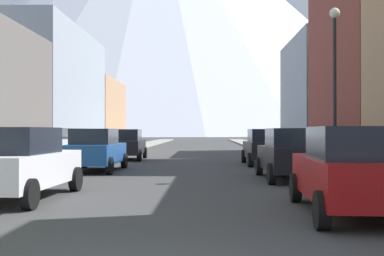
# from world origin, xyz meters

# --- Properties ---
(sidewalk_left) EXTENTS (2.50, 100.00, 0.15)m
(sidewalk_left) POSITION_xyz_m (-6.25, 35.00, 0.07)
(sidewalk_left) COLOR gray
(sidewalk_left) RESTS_ON ground
(sidewalk_right) EXTENTS (2.50, 100.00, 0.15)m
(sidewalk_right) POSITION_xyz_m (6.25, 35.00, 0.07)
(sidewalk_right) COLOR gray
(sidewalk_right) RESTS_ON ground
(storefront_left_2) EXTENTS (7.76, 13.85, 8.59)m
(storefront_left_2) POSITION_xyz_m (-11.23, 28.84, 4.14)
(storefront_left_2) COLOR #99A5B2
(storefront_left_2) RESTS_ON ground
(storefront_left_3) EXTENTS (8.42, 10.47, 6.44)m
(storefront_left_3) POSITION_xyz_m (-11.56, 41.24, 3.10)
(storefront_left_3) COLOR tan
(storefront_left_3) RESTS_ON ground
(storefront_right_3) EXTENTS (9.18, 11.37, 8.83)m
(storefront_right_3) POSITION_xyz_m (11.94, 33.71, 4.26)
(storefront_right_3) COLOR #99A5B2
(storefront_right_3) RESTS_ON ground
(car_left_0) EXTENTS (2.20, 4.46, 1.78)m
(car_left_0) POSITION_xyz_m (-3.80, 7.35, 0.90)
(car_left_0) COLOR silver
(car_left_0) RESTS_ON ground
(car_left_1) EXTENTS (2.09, 4.41, 1.78)m
(car_left_1) POSITION_xyz_m (-3.80, 15.86, 0.90)
(car_left_1) COLOR #19478C
(car_left_1) RESTS_ON ground
(car_left_2) EXTENTS (2.17, 4.45, 1.78)m
(car_left_2) POSITION_xyz_m (-3.80, 23.95, 0.90)
(car_left_2) COLOR black
(car_left_2) RESTS_ON ground
(car_right_0) EXTENTS (2.24, 4.48, 1.78)m
(car_right_0) POSITION_xyz_m (3.80, 5.33, 0.90)
(car_right_0) COLOR #9E1111
(car_right_0) RESTS_ON ground
(car_right_1) EXTENTS (2.10, 4.42, 1.78)m
(car_right_1) POSITION_xyz_m (3.80, 12.46, 0.90)
(car_right_1) COLOR black
(car_right_1) RESTS_ON ground
(car_right_2) EXTENTS (2.12, 4.43, 1.78)m
(car_right_2) POSITION_xyz_m (3.80, 19.86, 0.90)
(car_right_2) COLOR black
(car_right_2) RESTS_ON ground
(potted_plant_0) EXTENTS (0.68, 0.68, 1.00)m
(potted_plant_0) POSITION_xyz_m (-7.00, 18.97, 0.68)
(potted_plant_0) COLOR #4C4C51
(potted_plant_0) RESTS_ON sidewalk_left
(potted_plant_1) EXTENTS (0.61, 0.61, 0.94)m
(potted_plant_1) POSITION_xyz_m (-7.00, 18.87, 0.67)
(potted_plant_1) COLOR #4C4C51
(potted_plant_1) RESTS_ON sidewalk_left
(pedestrian_0) EXTENTS (0.36, 0.36, 1.64)m
(pedestrian_0) POSITION_xyz_m (6.25, 23.57, 0.91)
(pedestrian_0) COLOR #333338
(pedestrian_0) RESTS_ON sidewalk_right
(streetlamp_right) EXTENTS (0.36, 0.36, 5.86)m
(streetlamp_right) POSITION_xyz_m (5.35, 12.68, 3.99)
(streetlamp_right) COLOR black
(streetlamp_right) RESTS_ON sidewalk_right
(mountain_backdrop) EXTENTS (273.70, 273.70, 133.05)m
(mountain_backdrop) POSITION_xyz_m (-25.81, 260.00, 66.52)
(mountain_backdrop) COLOR silver
(mountain_backdrop) RESTS_ON ground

